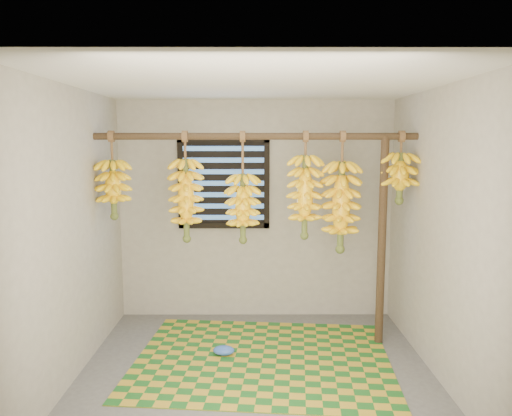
{
  "coord_description": "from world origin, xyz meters",
  "views": [
    {
      "loc": [
        -0.01,
        -3.96,
        1.95
      ],
      "look_at": [
        0.0,
        0.55,
        1.35
      ],
      "focal_mm": 35.0,
      "sensor_mm": 36.0,
      "label": 1
    }
  ],
  "objects_px": {
    "woven_mat": "(263,359)",
    "plastic_bag": "(224,350)",
    "banana_bunch_f": "(400,178)",
    "banana_bunch_d": "(305,197)",
    "banana_bunch_e": "(341,207)",
    "banana_bunch_b": "(186,200)",
    "banana_bunch_c": "(243,208)",
    "banana_bunch_a": "(113,189)",
    "support_post": "(382,242)"
  },
  "relations": [
    {
      "from": "woven_mat",
      "to": "banana_bunch_f",
      "type": "bearing_deg",
      "value": 16.3
    },
    {
      "from": "woven_mat",
      "to": "plastic_bag",
      "type": "xyz_separation_m",
      "value": [
        -0.36,
        0.08,
        0.05
      ]
    },
    {
      "from": "banana_bunch_a",
      "to": "banana_bunch_f",
      "type": "relative_size",
      "value": 1.22
    },
    {
      "from": "plastic_bag",
      "to": "banana_bunch_a",
      "type": "xyz_separation_m",
      "value": [
        -1.04,
        0.3,
        1.46
      ]
    },
    {
      "from": "plastic_bag",
      "to": "banana_bunch_b",
      "type": "bearing_deg",
      "value": 140.31
    },
    {
      "from": "woven_mat",
      "to": "banana_bunch_b",
      "type": "distance_m",
      "value": 1.62
    },
    {
      "from": "banana_bunch_f",
      "to": "banana_bunch_e",
      "type": "bearing_deg",
      "value": 180.0
    },
    {
      "from": "banana_bunch_a",
      "to": "banana_bunch_b",
      "type": "distance_m",
      "value": 0.69
    },
    {
      "from": "woven_mat",
      "to": "plastic_bag",
      "type": "height_order",
      "value": "plastic_bag"
    },
    {
      "from": "banana_bunch_b",
      "to": "banana_bunch_f",
      "type": "bearing_deg",
      "value": 0.0
    },
    {
      "from": "banana_bunch_c",
      "to": "banana_bunch_f",
      "type": "distance_m",
      "value": 1.5
    },
    {
      "from": "support_post",
      "to": "banana_bunch_c",
      "type": "xyz_separation_m",
      "value": [
        -1.32,
        0.0,
        0.33
      ]
    },
    {
      "from": "banana_bunch_c",
      "to": "banana_bunch_d",
      "type": "height_order",
      "value": "same"
    },
    {
      "from": "banana_bunch_e",
      "to": "banana_bunch_f",
      "type": "bearing_deg",
      "value": -0.0
    },
    {
      "from": "banana_bunch_c",
      "to": "banana_bunch_e",
      "type": "xyz_separation_m",
      "value": [
        0.93,
        0.0,
        0.01
      ]
    },
    {
      "from": "banana_bunch_c",
      "to": "support_post",
      "type": "bearing_deg",
      "value": 0.0
    },
    {
      "from": "support_post",
      "to": "woven_mat",
      "type": "xyz_separation_m",
      "value": [
        -1.14,
        -0.38,
        -0.99
      ]
    },
    {
      "from": "support_post",
      "to": "woven_mat",
      "type": "distance_m",
      "value": 1.56
    },
    {
      "from": "banana_bunch_a",
      "to": "banana_bunch_d",
      "type": "bearing_deg",
      "value": -0.0
    },
    {
      "from": "banana_bunch_d",
      "to": "woven_mat",
      "type": "bearing_deg",
      "value": -136.75
    },
    {
      "from": "support_post",
      "to": "plastic_bag",
      "type": "relative_size",
      "value": 9.99
    },
    {
      "from": "woven_mat",
      "to": "plastic_bag",
      "type": "bearing_deg",
      "value": 167.72
    },
    {
      "from": "banana_bunch_b",
      "to": "banana_bunch_c",
      "type": "height_order",
      "value": "same"
    },
    {
      "from": "banana_bunch_f",
      "to": "banana_bunch_d",
      "type": "bearing_deg",
      "value": -180.0
    },
    {
      "from": "plastic_bag",
      "to": "woven_mat",
      "type": "bearing_deg",
      "value": -12.28
    },
    {
      "from": "banana_bunch_a",
      "to": "woven_mat",
      "type": "bearing_deg",
      "value": -15.11
    },
    {
      "from": "plastic_bag",
      "to": "banana_bunch_f",
      "type": "height_order",
      "value": "banana_bunch_f"
    },
    {
      "from": "banana_bunch_f",
      "to": "banana_bunch_b",
      "type": "bearing_deg",
      "value": 180.0
    },
    {
      "from": "plastic_bag",
      "to": "banana_bunch_c",
      "type": "xyz_separation_m",
      "value": [
        0.17,
        0.3,
        1.28
      ]
    },
    {
      "from": "support_post",
      "to": "banana_bunch_a",
      "type": "xyz_separation_m",
      "value": [
        -2.54,
        0.0,
        0.51
      ]
    },
    {
      "from": "banana_bunch_d",
      "to": "banana_bunch_b",
      "type": "bearing_deg",
      "value": 180.0
    },
    {
      "from": "banana_bunch_e",
      "to": "plastic_bag",
      "type": "bearing_deg",
      "value": -164.74
    },
    {
      "from": "woven_mat",
      "to": "banana_bunch_e",
      "type": "xyz_separation_m",
      "value": [
        0.74,
        0.38,
        1.33
      ]
    },
    {
      "from": "support_post",
      "to": "banana_bunch_d",
      "type": "bearing_deg",
      "value": -180.0
    },
    {
      "from": "banana_bunch_c",
      "to": "banana_bunch_f",
      "type": "bearing_deg",
      "value": 0.0
    },
    {
      "from": "banana_bunch_a",
      "to": "banana_bunch_c",
      "type": "distance_m",
      "value": 1.23
    },
    {
      "from": "banana_bunch_f",
      "to": "banana_bunch_a",
      "type": "bearing_deg",
      "value": 180.0
    },
    {
      "from": "banana_bunch_b",
      "to": "banana_bunch_e",
      "type": "xyz_separation_m",
      "value": [
        1.46,
        0.0,
        -0.07
      ]
    },
    {
      "from": "woven_mat",
      "to": "banana_bunch_d",
      "type": "distance_m",
      "value": 1.53
    },
    {
      "from": "banana_bunch_e",
      "to": "banana_bunch_a",
      "type": "bearing_deg",
      "value": -180.0
    },
    {
      "from": "woven_mat",
      "to": "banana_bunch_d",
      "type": "xyz_separation_m",
      "value": [
        0.4,
        0.38,
        1.43
      ]
    },
    {
      "from": "banana_bunch_b",
      "to": "banana_bunch_c",
      "type": "bearing_deg",
      "value": 0.0
    },
    {
      "from": "plastic_bag",
      "to": "banana_bunch_e",
      "type": "relative_size",
      "value": 0.18
    },
    {
      "from": "woven_mat",
      "to": "plastic_bag",
      "type": "distance_m",
      "value": 0.37
    },
    {
      "from": "banana_bunch_a",
      "to": "banana_bunch_f",
      "type": "xyz_separation_m",
      "value": [
        2.69,
        0.0,
        0.11
      ]
    },
    {
      "from": "woven_mat",
      "to": "banana_bunch_c",
      "type": "height_order",
      "value": "banana_bunch_c"
    },
    {
      "from": "support_post",
      "to": "banana_bunch_c",
      "type": "distance_m",
      "value": 1.36
    },
    {
      "from": "banana_bunch_d",
      "to": "banana_bunch_e",
      "type": "height_order",
      "value": "same"
    },
    {
      "from": "banana_bunch_d",
      "to": "support_post",
      "type": "bearing_deg",
      "value": 0.0
    },
    {
      "from": "banana_bunch_d",
      "to": "banana_bunch_e",
      "type": "xyz_separation_m",
      "value": [
        0.34,
        0.0,
        -0.1
      ]
    }
  ]
}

